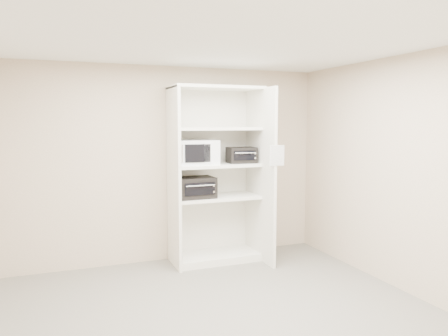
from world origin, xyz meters
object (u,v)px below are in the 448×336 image
object	(u,v)px
microwave	(196,152)
toaster_oven_lower	(195,187)
shelving_unit	(219,181)
toaster_oven_upper	(241,155)

from	to	relation	value
microwave	toaster_oven_lower	size ratio (longest dim) A/B	1.09
microwave	toaster_oven_lower	distance (m)	0.48
shelving_unit	microwave	distance (m)	0.52
shelving_unit	microwave	size ratio (longest dim) A/B	4.41
microwave	toaster_oven_lower	bearing A→B (deg)	-131.49
shelving_unit	microwave	xyz separation A→B (m)	(-0.33, -0.01, 0.40)
microwave	shelving_unit	bearing A→B (deg)	5.80
shelving_unit	toaster_oven_upper	xyz separation A→B (m)	(0.32, -0.04, 0.35)
microwave	toaster_oven_upper	xyz separation A→B (m)	(0.65, -0.03, -0.06)
shelving_unit	toaster_oven_upper	bearing A→B (deg)	-7.21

